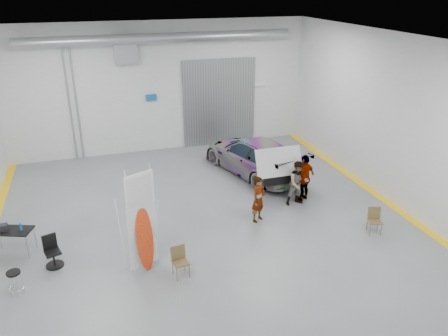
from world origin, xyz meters
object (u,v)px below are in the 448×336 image
object	(u,v)px
person_b	(298,183)
person_c	(304,178)
office_chair	(53,253)
shop_stool	(16,284)
work_table	(8,230)
sedan_car	(254,156)
person_a	(258,199)
surfboard_display	(140,231)
folding_chair_near	(181,267)
folding_chair_far	(374,226)

from	to	relation	value
person_b	person_c	size ratio (longest dim) A/B	0.94
person_c	office_chair	size ratio (longest dim) A/B	1.91
shop_stool	work_table	world-z (taller)	work_table
sedan_car	person_b	xyz separation A→B (m)	(0.49, -3.18, 0.08)
office_chair	shop_stool	bearing A→B (deg)	-145.11
person_a	shop_stool	size ratio (longest dim) A/B	2.23
surfboard_display	office_chair	distance (m)	2.74
sedan_car	shop_stool	distance (m)	10.37
person_c	work_table	world-z (taller)	person_c
sedan_car	surfboard_display	bearing A→B (deg)	28.66
shop_stool	office_chair	bearing A→B (deg)	51.56
sedan_car	folding_chair_near	xyz separation A→B (m)	(-4.49, -6.05, -0.49)
person_c	folding_chair_near	bearing A→B (deg)	3.76
person_c	shop_stool	distance (m)	9.98
person_b	folding_chair_near	bearing A→B (deg)	-151.26
sedan_car	person_b	world-z (taller)	person_b
sedan_car	work_table	xyz separation A→B (m)	(-9.11, -3.39, 0.01)
folding_chair_far	shop_stool	bearing A→B (deg)	-162.35
sedan_car	person_c	bearing A→B (deg)	90.30
surfboard_display	person_b	bearing A→B (deg)	-3.45
person_b	sedan_car	bearing A→B (deg)	97.58
folding_chair_far	person_a	bearing A→B (deg)	168.74
surfboard_display	folding_chair_far	size ratio (longest dim) A/B	3.70
person_c	person_a	bearing A→B (deg)	-3.71
person_a	folding_chair_near	bearing A→B (deg)	-179.54
folding_chair_far	work_table	bearing A→B (deg)	-173.38
person_b	shop_stool	xyz separation A→B (m)	(-9.24, -2.38, -0.48)
sedan_car	person_a	distance (m)	4.06
work_table	office_chair	world-z (taller)	work_table
surfboard_display	folding_chair_near	bearing A→B (deg)	-56.08
folding_chair_near	work_table	distance (m)	5.36
person_a	office_chair	distance (m)	6.59
surfboard_display	work_table	xyz separation A→B (m)	(-3.65, 2.06, -0.51)
person_a	folding_chair_far	distance (m)	3.84
person_a	work_table	distance (m)	7.81
surfboard_display	folding_chair_far	world-z (taller)	surfboard_display
sedan_car	person_b	bearing A→B (deg)	82.56
person_c	office_chair	distance (m)	8.88
work_table	person_b	bearing A→B (deg)	1.24
person_c	shop_stool	xyz separation A→B (m)	(-9.61, -2.63, -0.54)
surfboard_display	shop_stool	world-z (taller)	surfboard_display
surfboard_display	work_table	bearing A→B (deg)	126.29
work_table	office_chair	xyz separation A→B (m)	(1.24, -1.07, -0.36)
sedan_car	person_b	size ratio (longest dim) A/B	3.12
folding_chair_far	office_chair	distance (m)	9.93
person_c	office_chair	xyz separation A→B (m)	(-8.74, -1.53, -0.49)
surfboard_display	folding_chair_far	distance (m)	7.52
person_b	work_table	xyz separation A→B (m)	(-9.60, -0.21, -0.07)
sedan_car	folding_chair_far	size ratio (longest dim) A/B	6.16
surfboard_display	shop_stool	xyz separation A→B (m)	(-3.28, -0.12, -0.92)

